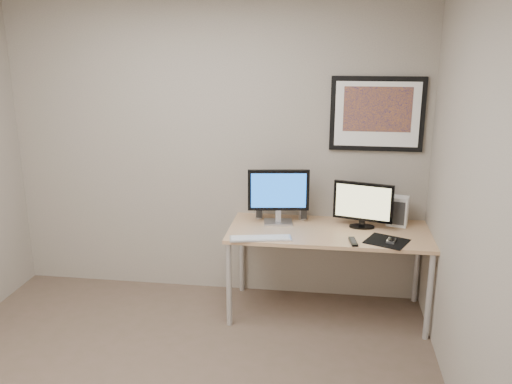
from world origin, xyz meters
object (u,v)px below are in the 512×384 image
speaker_right (303,210)px  fan_unit (398,211)px  speaker_left (259,209)px  desk (329,238)px  framed_art (377,114)px  keyboard (260,238)px  monitor_large (278,194)px  monitor_tv (363,204)px

speaker_right → fan_unit: size_ratio=0.69×
speaker_left → fan_unit: 1.15m
desk → speaker_left: bearing=159.5°
framed_art → keyboard: size_ratio=1.59×
monitor_large → speaker_left: (-0.18, 0.12, -0.17)m
desk → speaker_left: size_ratio=9.73×
desk → monitor_large: bearing=165.8°
framed_art → monitor_tv: bearing=-110.0°
monitor_large → keyboard: bearing=-112.4°
desk → monitor_tv: (0.26, 0.09, 0.27)m
framed_art → speaker_right: 0.99m
monitor_tv → fan_unit: 0.31m
framed_art → monitor_tv: (-0.09, -0.24, -0.69)m
speaker_right → fan_unit: bearing=-24.1°
monitor_large → monitor_tv: (0.68, -0.01, -0.05)m
monitor_large → framed_art: bearing=8.3°
desk → keyboard: bearing=-151.8°
desk → monitor_large: size_ratio=3.20×
keyboard → fan_unit: bearing=12.8°
speaker_right → framed_art: bearing=-11.8°
monitor_large → fan_unit: (0.97, 0.09, -0.13)m
monitor_tv → fan_unit: bearing=33.9°
speaker_left → speaker_right: size_ratio=0.98×
monitor_large → fan_unit: 0.98m
speaker_left → keyboard: size_ratio=0.35×
fan_unit → monitor_tv: bearing=-146.9°
speaker_right → fan_unit: fan_unit is taller
desk → monitor_tv: monitor_tv is taller
speaker_left → keyboard: 0.51m
monitor_tv → fan_unit: (0.29, 0.10, -0.08)m
monitor_large → fan_unit: bearing=-2.9°
monitor_large → monitor_tv: size_ratio=1.06×
framed_art → speaker_left: bearing=-173.4°
monitor_large → keyboard: monitor_large is taller
framed_art → fan_unit: size_ratio=3.06×
desk → framed_art: (0.35, 0.33, 0.96)m
monitor_large → speaker_right: monitor_large is taller
desk → keyboard: 0.59m
fan_unit → keyboard: bearing=-142.1°
framed_art → monitor_tv: framed_art is taller
speaker_left → keyboard: speaker_left is taller
desk → keyboard: keyboard is taller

